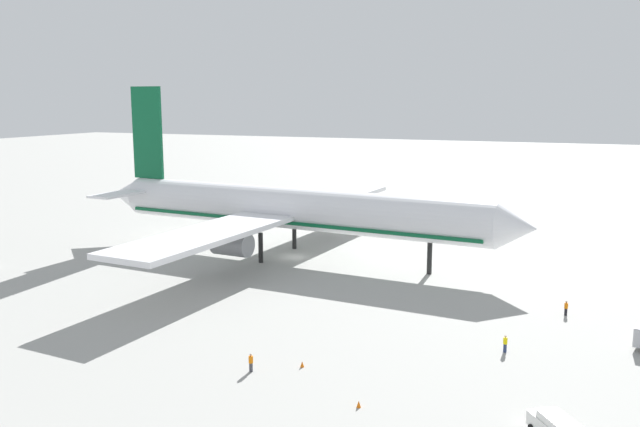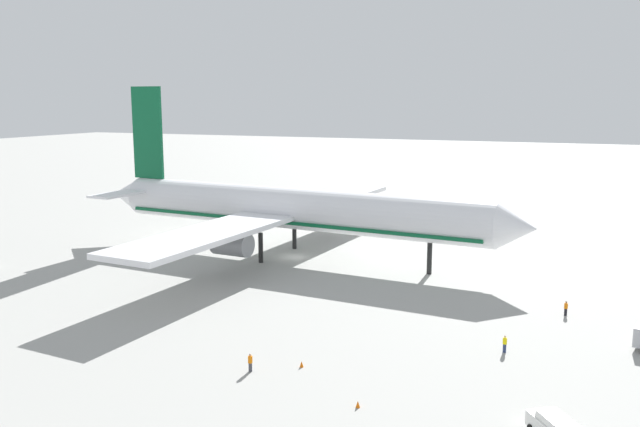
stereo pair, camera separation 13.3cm
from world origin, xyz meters
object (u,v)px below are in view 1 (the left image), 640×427
at_px(ground_worker_1, 251,363).
at_px(traffic_cone_2, 302,364).
at_px(ground_worker_2, 505,344).
at_px(ground_worker_3, 566,308).
at_px(baggage_cart_0, 380,207).
at_px(airliner, 287,209).
at_px(traffic_cone_1, 359,404).

xyz_separation_m(ground_worker_1, traffic_cone_2, (3.80, 2.65, -0.57)).
distance_m(ground_worker_2, ground_worker_3, 14.57).
distance_m(ground_worker_1, ground_worker_3, 36.92).
xyz_separation_m(baggage_cart_0, ground_worker_2, (35.83, -75.66, 0.59)).
bearing_deg(ground_worker_1, traffic_cone_2, 34.88).
height_order(ground_worker_1, ground_worker_3, ground_worker_1).
xyz_separation_m(baggage_cart_0, ground_worker_3, (40.82, -61.98, 0.58)).
bearing_deg(ground_worker_3, baggage_cart_0, 123.37).
xyz_separation_m(airliner, ground_worker_1, (15.37, -40.38, -6.59)).
bearing_deg(ground_worker_3, ground_worker_2, -110.04).
height_order(ground_worker_3, traffic_cone_2, ground_worker_3).
relative_size(baggage_cart_0, ground_worker_2, 1.91).
bearing_deg(ground_worker_2, airliner, 142.71).
bearing_deg(traffic_cone_2, baggage_cart_0, 102.64).
relative_size(airliner, ground_worker_1, 43.07).
distance_m(airliner, ground_worker_1, 43.70).
height_order(ground_worker_2, ground_worker_3, ground_worker_2).
bearing_deg(baggage_cart_0, traffic_cone_1, -73.82).
relative_size(airliner, traffic_cone_2, 130.78).
relative_size(baggage_cart_0, ground_worker_3, 1.94).
bearing_deg(ground_worker_3, airliner, 161.67).
xyz_separation_m(airliner, traffic_cone_2, (19.16, -37.73, -7.16)).
relative_size(baggage_cart_0, ground_worker_1, 1.94).
bearing_deg(ground_worker_2, baggage_cart_0, 115.34).
relative_size(airliner, ground_worker_2, 42.56).
bearing_deg(traffic_cone_1, ground_worker_2, 60.12).
bearing_deg(ground_worker_2, ground_worker_3, 69.96).
relative_size(ground_worker_2, traffic_cone_1, 3.07).
bearing_deg(traffic_cone_2, airliner, 116.93).
xyz_separation_m(baggage_cart_0, traffic_cone_1, (26.61, -91.72, 0.01)).
xyz_separation_m(baggage_cart_0, ground_worker_1, (15.54, -88.89, 0.58)).
height_order(baggage_cart_0, ground_worker_1, ground_worker_1).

